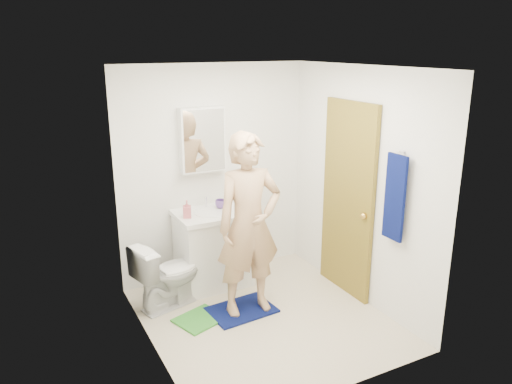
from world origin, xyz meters
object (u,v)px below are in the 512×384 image
Objects in this scene: toothbrush_cup at (221,204)px; man at (249,225)px; medicine_cabinet at (202,140)px; towel at (395,198)px; vanity_cabinet at (213,250)px; toilet at (168,274)px; soap_dispenser at (187,209)px.

man reaches higher than toothbrush_cup.
medicine_cabinet is 2.11m from towel.
man is at bearing -83.36° from vanity_cabinet.
towel is 1.38m from man.
toilet is 5.74× the size of toothbrush_cup.
medicine_cabinet is at bearing 90.00° from vanity_cabinet.
man is (0.38, -0.67, -0.02)m from soap_dispenser.
toothbrush_cup is (0.43, 0.12, -0.04)m from soap_dispenser.
towel is at bearing -31.86° from man.
medicine_cabinet is 0.99× the size of toilet.
toothbrush_cup is 0.79m from man.
vanity_cabinet is 1.22m from medicine_cabinet.
towel is 4.34× the size of soap_dispenser.
vanity_cabinet is 0.65m from toilet.
soap_dispenser is 0.77m from man.
soap_dispenser is 0.45m from toothbrush_cup.
vanity_cabinet is 1.13× the size of toilet.
towel is 2.09m from soap_dispenser.
toilet is at bearing 145.09° from towel.
medicine_cabinet is 0.39× the size of man.
medicine_cabinet reaches higher than towel.
vanity_cabinet is 4.34× the size of soap_dispenser.
soap_dispenser reaches higher than vanity_cabinet.
toothbrush_cup reaches higher than vanity_cabinet.
toilet is at bearing -158.00° from vanity_cabinet.
towel reaches higher than toilet.
toilet is at bearing -147.08° from soap_dispenser.
towel is at bearing -44.15° from soap_dispenser.
medicine_cabinet is 0.87× the size of towel.
soap_dispenser is (0.30, 0.19, 0.59)m from toilet.
medicine_cabinet is 1.46m from toilet.
vanity_cabinet is at bearing 128.47° from towel.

